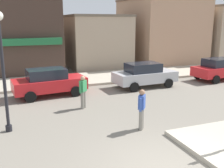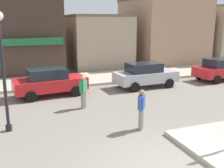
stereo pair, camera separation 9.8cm
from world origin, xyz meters
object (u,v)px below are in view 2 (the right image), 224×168
Objects in this scene: parked_car_nearest at (50,82)px; pedestrian_crossing_far at (83,91)px; parked_car_second at (145,75)px; parked_car_third at (221,69)px; pedestrian_crossing_near at (141,108)px; lamp_post at (2,55)px.

pedestrian_crossing_far is at bearing -66.71° from parked_car_nearest.
parked_car_second is 6.03m from parked_car_third.
pedestrian_crossing_far is at bearing -150.04° from parked_car_second.
parked_car_second is at bearing 179.42° from parked_car_third.
pedestrian_crossing_near is (-9.35, -5.98, 0.06)m from parked_car_third.
lamp_post is 5.43m from parked_car_nearest.
pedestrian_crossing_far is at bearing 25.67° from lamp_post.
pedestrian_crossing_near reaches higher than parked_car_second.
parked_car_third is (6.03, -0.06, 0.00)m from parked_car_second.
lamp_post is 5.53m from pedestrian_crossing_near.
parked_car_second is 6.89m from pedestrian_crossing_near.
parked_car_nearest is 2.58× the size of pedestrian_crossing_near.
pedestrian_crossing_near is at bearing -66.26° from pedestrian_crossing_far.
lamp_post is 9.51m from parked_car_second.
parked_car_third is 11.10m from pedestrian_crossing_near.
parked_car_third is at bearing -0.58° from parked_car_second.
parked_car_second is (8.17, 4.38, -2.15)m from lamp_post.
pedestrian_crossing_near is (4.85, -1.66, -2.09)m from lamp_post.
parked_car_nearest is 6.70m from pedestrian_crossing_near.
lamp_post is at bearing 161.10° from pedestrian_crossing_near.
parked_car_nearest and parked_car_second have the same top height.
parked_car_second is at bearing -0.97° from parked_car_nearest.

